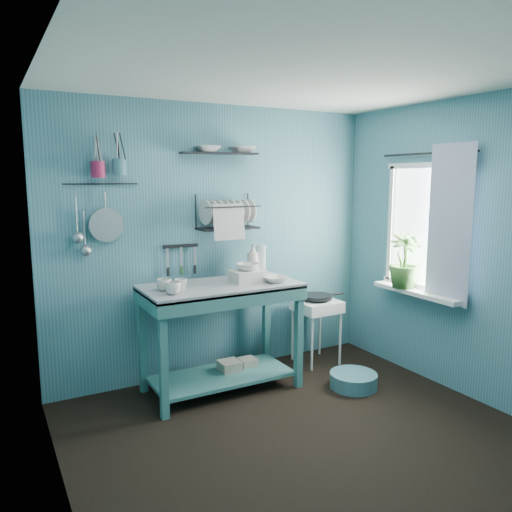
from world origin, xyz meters
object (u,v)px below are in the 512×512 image
mug_left (173,288)px  floor_basin (353,380)px  utensil_cup_teal (119,167)px  water_bottle (261,260)px  work_counter (221,337)px  frying_pan (317,297)px  mug_right (164,285)px  hotplate_stand (316,331)px  dish_rack (228,212)px  potted_plant (404,261)px  mug_mid (181,285)px  wash_tub (248,276)px  soap_bottle (253,260)px  storage_tin_large (230,373)px  storage_tin_small (248,369)px  utensil_cup_magenta (98,169)px  colander (106,225)px

mug_left → floor_basin: 1.82m
utensil_cup_teal → water_bottle: bearing=-6.0°
work_counter → frying_pan: (1.11, 0.13, 0.21)m
frying_pan → mug_right: bearing=-175.3°
hotplate_stand → dish_rack: size_ratio=1.16×
frying_pan → potted_plant: potted_plant is taller
mug_mid → wash_tub: wash_tub is taller
soap_bottle → utensil_cup_teal: bearing=172.5°
frying_pan → utensil_cup_teal: size_ratio=2.31×
mug_right → frying_pan: bearing=4.7°
wash_tub → utensil_cup_teal: utensil_cup_teal is taller
dish_rack → storage_tin_large: dish_rack is taller
mug_mid → storage_tin_small: (0.68, 0.14, -0.89)m
mug_right → storage_tin_small: 1.20m
work_counter → utensil_cup_magenta: 1.73m
water_bottle → potted_plant: bearing=-31.7°
soap_bottle → hotplate_stand: size_ratio=0.47×
utensil_cup_teal → floor_basin: bearing=-26.6°
frying_pan → storage_tin_small: 0.99m
hotplate_stand → mug_mid: bearing=-175.6°
dish_rack → colander: 1.08m
wash_tub → mug_left: bearing=-169.1°
colander → storage_tin_small: 1.81m
water_bottle → floor_basin: (0.52, -0.75, -1.02)m
work_counter → mug_left: 0.73m
soap_bottle → mug_mid: bearing=-162.0°
dish_rack → mug_left: bearing=-149.7°
soap_bottle → frying_pan: 0.81m
mug_left → colander: colander is taller
mug_right → dish_rack: 0.95m
hotplate_stand → potted_plant: bearing=-51.3°
mug_mid → utensil_cup_magenta: 1.13m
wash_tub → dish_rack: (-0.03, 0.32, 0.54)m
water_bottle → storage_tin_large: bearing=-158.0°
potted_plant → storage_tin_large: size_ratio=2.30×
wash_tub → frying_pan: (0.86, 0.15, -0.32)m
mug_mid → water_bottle: size_ratio=0.36×
mug_right → wash_tub: wash_tub is taller
water_bottle → colander: bearing=173.2°
mug_left → frying_pan: mug_left is taller
work_counter → frying_pan: bearing=16.1°
hotplate_stand → storage_tin_small: bearing=-179.2°
dish_rack → wash_tub: bearing=-87.5°
wash_tub → frying_pan: size_ratio=0.93×
work_counter → mug_right: mug_right is taller
frying_pan → dish_rack: (-0.89, 0.17, 0.86)m
mug_right → wash_tub: bearing=-1.5°
mug_left → colander: bearing=124.4°
dish_rack → storage_tin_large: (-0.12, -0.25, -1.43)m
utensil_cup_teal → storage_tin_small: utensil_cup_teal is taller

